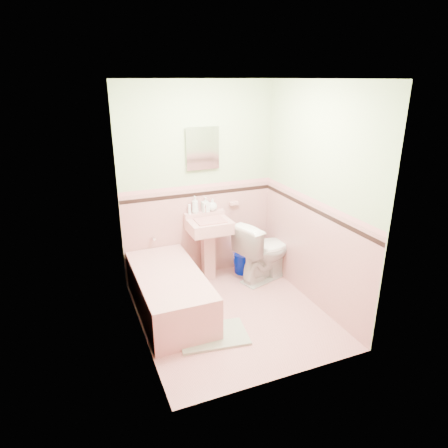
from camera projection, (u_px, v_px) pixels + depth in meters
name	position (u px, v px, depth m)	size (l,w,h in m)	color
floor	(232.00, 314.00, 4.49)	(2.20, 2.20, 0.00)	#D08B88
ceiling	(234.00, 79.00, 3.63)	(2.20, 2.20, 0.00)	white
wall_back	(198.00, 184.00, 5.01)	(2.50, 2.50, 0.00)	beige
wall_front	(289.00, 249.00, 3.10)	(2.50, 2.50, 0.00)	beige
wall_left	(135.00, 222.00, 3.70)	(2.50, 2.50, 0.00)	beige
wall_right	(316.00, 198.00, 4.41)	(2.50, 2.50, 0.00)	beige
wainscot_back	(200.00, 232.00, 5.23)	(2.00, 2.00, 0.00)	#D3918D
wainscot_front	(284.00, 320.00, 3.34)	(2.00, 2.00, 0.00)	#D3918D
wainscot_left	(141.00, 283.00, 3.93)	(2.20, 2.20, 0.00)	#D3918D
wainscot_right	(310.00, 252.00, 4.64)	(2.20, 2.20, 0.00)	#D3918D
accent_back	(199.00, 194.00, 5.04)	(2.00, 2.00, 0.00)	black
accent_front	(287.00, 264.00, 3.17)	(2.00, 2.00, 0.00)	black
accent_left	(138.00, 234.00, 3.76)	(2.20, 2.20, 0.00)	black
accent_right	(313.00, 210.00, 4.45)	(2.20, 2.20, 0.00)	black
cap_back	(199.00, 186.00, 5.01)	(2.00, 2.00, 0.00)	#D08284
cap_front	(288.00, 252.00, 3.13)	(2.00, 2.00, 0.00)	#D08284
cap_left	(137.00, 224.00, 3.72)	(2.20, 2.20, 0.00)	#D08284
cap_right	(314.00, 201.00, 4.42)	(2.20, 2.20, 0.00)	#D08284
bathtub	(170.00, 294.00, 4.48)	(0.70, 1.50, 0.45)	#CB8E8B
tub_faucet	(153.00, 238.00, 4.96)	(0.04, 0.04, 0.12)	silver
sink	(210.00, 251.00, 5.11)	(0.53, 0.48, 0.83)	#CB8E8B
sink_faucet	(205.00, 208.00, 5.05)	(0.02, 0.02, 0.10)	silver
medicine_cabinet	(202.00, 148.00, 4.85)	(0.39, 0.04, 0.49)	white
soap_dish	(234.00, 203.00, 5.25)	(0.12, 0.07, 0.04)	#CB8E8B
soap_bottle_left	(195.00, 205.00, 5.02)	(0.08, 0.09, 0.22)	#B2B2B2
soap_bottle_mid	(205.00, 204.00, 5.08)	(0.09, 0.09, 0.19)	#B2B2B2
soap_bottle_right	(212.00, 205.00, 5.12)	(0.12, 0.12, 0.16)	#B2B2B2
tube	(189.00, 209.00, 5.01)	(0.04, 0.04, 0.12)	white
toilet	(264.00, 251.00, 5.15)	(0.45, 0.79, 0.81)	white
bucket	(243.00, 263.00, 5.41)	(0.28, 0.28, 0.28)	#0015B1
bath_mat	(213.00, 335.00, 4.10)	(0.69, 0.46, 0.03)	gray
shoe	(205.00, 332.00, 4.08)	(0.14, 0.07, 0.06)	#BF1E59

